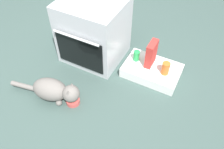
% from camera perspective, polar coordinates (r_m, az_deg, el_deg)
% --- Properties ---
extents(ground, '(8.00, 8.00, 0.00)m').
position_cam_1_polar(ground, '(2.52, -9.44, -0.91)').
color(ground, '#384C47').
extents(oven, '(0.64, 0.63, 0.70)m').
position_cam_1_polar(oven, '(2.54, -4.59, 10.84)').
color(oven, '#B7BABF').
rests_on(oven, ground).
extents(pantry_cabinet, '(0.59, 0.39, 0.11)m').
position_cam_1_polar(pantry_cabinet, '(2.52, 9.83, 0.99)').
color(pantry_cabinet, white).
rests_on(pantry_cabinet, ground).
extents(food_bowl, '(0.13, 0.13, 0.08)m').
position_cam_1_polar(food_bowl, '(2.29, -9.69, -6.43)').
color(food_bowl, '#C64C47').
rests_on(food_bowl, ground).
extents(cat, '(0.74, 0.28, 0.24)m').
position_cam_1_polar(cat, '(2.28, -14.20, -3.80)').
color(cat, slate).
rests_on(cat, ground).
extents(sauce_jar, '(0.08, 0.08, 0.14)m').
position_cam_1_polar(sauce_jar, '(2.39, 13.15, 1.51)').
color(sauce_jar, '#D16023').
rests_on(sauce_jar, pantry_cabinet).
extents(soda_can, '(0.07, 0.07, 0.12)m').
position_cam_1_polar(soda_can, '(2.49, 6.09, 4.65)').
color(soda_can, green).
rests_on(soda_can, pantry_cabinet).
extents(cereal_box, '(0.07, 0.18, 0.28)m').
position_cam_1_polar(cereal_box, '(2.42, 9.72, 5.09)').
color(cereal_box, '#B72D28').
rests_on(cereal_box, pantry_cabinet).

